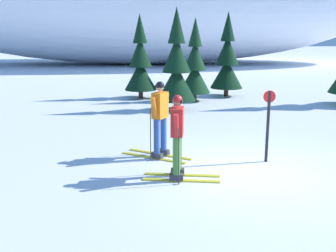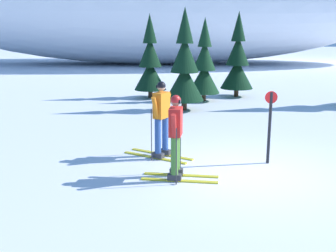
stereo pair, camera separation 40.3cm
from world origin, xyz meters
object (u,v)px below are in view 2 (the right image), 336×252
(trail_marker_post, at_px, (270,123))
(pine_tree_center_left, at_px, (185,68))
(pine_tree_far_left, at_px, (150,63))
(skier_orange_jacket, at_px, (161,118))
(pine_tree_center_right, at_px, (237,62))
(skier_red_jacket, at_px, (176,135))
(pine_tree_center, at_px, (204,67))

(trail_marker_post, bearing_deg, pine_tree_center_left, 104.07)
(pine_tree_far_left, relative_size, trail_marker_post, 2.18)
(trail_marker_post, bearing_deg, pine_tree_far_left, 107.73)
(pine_tree_far_left, distance_m, trail_marker_post, 9.71)
(skier_orange_jacket, xyz_separation_m, pine_tree_far_left, (-0.49, 8.74, 0.57))
(pine_tree_far_left, xyz_separation_m, pine_tree_center_left, (1.36, -2.87, 0.06))
(pine_tree_center_left, relative_size, pine_tree_center_right, 1.01)
(skier_red_jacket, height_order, trail_marker_post, skier_red_jacket)
(pine_tree_far_left, relative_size, pine_tree_center_left, 0.96)
(skier_orange_jacket, distance_m, pine_tree_center_right, 9.65)
(skier_red_jacket, height_order, pine_tree_center_left, pine_tree_center_left)
(skier_red_jacket, xyz_separation_m, pine_tree_center, (1.52, 9.33, 0.54))
(pine_tree_far_left, bearing_deg, skier_red_jacket, -85.59)
(skier_red_jacket, bearing_deg, trail_marker_post, 24.05)
(pine_tree_far_left, bearing_deg, pine_tree_center_right, 3.97)
(pine_tree_center_right, bearing_deg, pine_tree_center_left, -129.00)
(pine_tree_center_left, height_order, pine_tree_center_right, pine_tree_center_left)
(pine_tree_far_left, distance_m, pine_tree_center_right, 3.91)
(skier_red_jacket, relative_size, pine_tree_center_left, 0.46)
(pine_tree_center, relative_size, pine_tree_center_right, 0.92)
(skier_red_jacket, height_order, skier_orange_jacket, skier_orange_jacket)
(skier_orange_jacket, height_order, pine_tree_far_left, pine_tree_far_left)
(skier_orange_jacket, bearing_deg, pine_tree_far_left, 93.18)
(skier_red_jacket, relative_size, pine_tree_center_right, 0.47)
(skier_orange_jacket, bearing_deg, skier_red_jacket, -78.40)
(pine_tree_center, xyz_separation_m, trail_marker_post, (0.65, -8.37, -0.51))
(pine_tree_center_left, xyz_separation_m, pine_tree_center_right, (2.54, 3.14, -0.02))
(skier_red_jacket, distance_m, pine_tree_far_left, 10.25)
(pine_tree_center_right, height_order, trail_marker_post, pine_tree_center_right)
(skier_red_jacket, relative_size, trail_marker_post, 1.04)
(pine_tree_center_left, bearing_deg, trail_marker_post, -75.93)
(pine_tree_center_right, xyz_separation_m, trail_marker_post, (-0.95, -9.50, -0.63))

